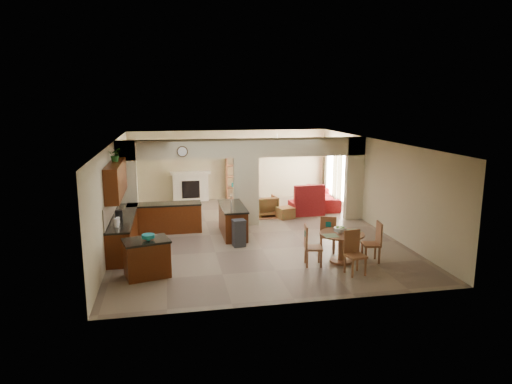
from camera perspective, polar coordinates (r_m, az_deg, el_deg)
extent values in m
plane|color=#7A6A55|center=(14.05, -0.55, -5.12)|extent=(10.00, 10.00, 0.00)
plane|color=white|center=(13.51, -0.57, 6.33)|extent=(10.00, 10.00, 0.00)
plane|color=#C4B78F|center=(18.58, -3.33, 3.40)|extent=(8.00, 0.00, 8.00)
plane|color=#C4B78F|center=(8.98, 5.21, -5.53)|extent=(8.00, 0.00, 8.00)
plane|color=#C4B78F|center=(13.59, -17.39, -0.14)|extent=(0.00, 10.00, 10.00)
plane|color=#C4B78F|center=(14.94, 14.71, 1.03)|extent=(0.00, 10.00, 10.00)
cube|color=#C4B78F|center=(14.54, -15.79, 0.69)|extent=(0.60, 0.25, 2.80)
cube|color=#C4B78F|center=(14.73, -1.25, 0.08)|extent=(0.80, 0.25, 2.20)
cube|color=#C4B78F|center=(15.71, 12.17, 1.66)|extent=(0.60, 0.25, 2.80)
cube|color=#C4B78F|center=(14.52, -1.28, 5.50)|extent=(8.00, 0.25, 0.60)
cube|color=#3F1607|center=(13.01, -16.20, -4.98)|extent=(0.60, 3.20, 0.86)
cube|color=black|center=(12.89, -16.31, -3.04)|extent=(0.62, 3.22, 0.05)
cube|color=tan|center=(12.85, -17.63, -1.72)|extent=(0.02, 3.20, 0.55)
cube|color=#3F1607|center=(14.27, -11.31, -3.29)|extent=(2.20, 0.60, 0.86)
cube|color=black|center=(14.16, -11.38, -1.51)|extent=(2.22, 0.62, 0.05)
cube|color=#3F1607|center=(12.69, -17.11, 1.47)|extent=(0.35, 2.40, 0.90)
cube|color=#3F1607|center=(13.74, -2.94, -3.65)|extent=(0.65, 1.80, 0.86)
cube|color=black|center=(13.63, -2.96, -1.80)|extent=(0.70, 1.85, 0.05)
cube|color=silver|center=(12.93, -2.42, -4.66)|extent=(0.58, 0.04, 0.70)
cylinder|color=#452F17|center=(14.18, -9.20, 5.01)|extent=(0.34, 0.03, 0.34)
cube|color=#9A5738|center=(16.26, 2.29, -2.78)|extent=(1.60, 1.30, 0.01)
cube|color=white|center=(18.43, -8.17, 0.55)|extent=(1.40, 0.28, 1.10)
cube|color=black|center=(18.30, -8.14, 0.31)|extent=(0.70, 0.04, 0.70)
cube|color=white|center=(18.30, -8.22, 2.38)|extent=(1.60, 0.35, 0.10)
cube|color=#965B33|center=(18.53, -2.17, 1.82)|extent=(1.00, 0.32, 1.80)
cube|color=white|center=(17.03, 11.28, 1.77)|extent=(0.02, 0.90, 1.90)
cube|color=white|center=(18.60, 9.32, 2.65)|extent=(0.02, 0.90, 1.90)
cube|color=white|center=(17.84, 10.24, 1.75)|extent=(0.02, 0.70, 2.10)
cube|color=#41221A|center=(16.47, 11.93, 1.41)|extent=(0.10, 0.28, 2.30)
cube|color=#41221A|center=(17.57, 10.43, 2.09)|extent=(0.10, 0.28, 2.30)
cube|color=#41221A|center=(18.03, 9.86, 2.35)|extent=(0.10, 0.28, 2.30)
cube|color=#41221A|center=(19.14, 8.60, 2.92)|extent=(0.10, 0.28, 2.30)
cylinder|color=white|center=(16.77, 2.66, 6.51)|extent=(1.00, 1.00, 0.10)
cube|color=#3F1607|center=(10.89, -13.48, -8.16)|extent=(1.10, 0.89, 0.83)
cube|color=black|center=(10.75, -13.59, -5.94)|extent=(1.16, 0.95, 0.05)
cylinder|color=#127B81|center=(10.67, -13.32, -5.54)|extent=(0.30, 0.30, 0.14)
cube|color=#303032|center=(12.71, -2.15, -5.28)|extent=(0.37, 0.33, 0.70)
cylinder|color=#965B33|center=(11.58, 10.69, -5.17)|extent=(1.11, 1.11, 0.04)
cylinder|color=#965B33|center=(11.69, 10.63, -6.85)|extent=(0.16, 0.16, 0.72)
cylinder|color=#965B33|center=(11.80, 10.56, -8.46)|extent=(0.56, 0.56, 0.06)
cylinder|color=#61B025|center=(11.54, 10.47, -4.69)|extent=(0.31, 0.31, 0.17)
imported|color=maroon|center=(17.60, 8.30, -0.63)|extent=(2.50, 1.26, 0.70)
cube|color=maroon|center=(16.39, 6.28, -1.96)|extent=(1.14, 0.95, 0.44)
imported|color=#9B321C|center=(16.04, 1.22, -1.71)|extent=(0.82, 0.84, 0.70)
cube|color=#9B321C|center=(15.74, 3.68, -2.59)|extent=(0.63, 0.63, 0.38)
imported|color=#144512|center=(12.83, -17.18, 4.46)|extent=(0.34, 0.30, 0.38)
cube|color=#965B33|center=(12.37, 8.94, -5.41)|extent=(0.53, 0.53, 0.05)
cube|color=#965B33|center=(12.61, 9.65, -6.20)|extent=(0.04, 0.04, 0.44)
cube|color=#965B33|center=(12.60, 8.10, -6.17)|extent=(0.04, 0.04, 0.44)
cube|color=#965B33|center=(12.29, 9.73, -6.68)|extent=(0.04, 0.04, 0.44)
cube|color=#965B33|center=(12.27, 8.14, -6.65)|extent=(0.04, 0.04, 0.44)
cube|color=#965B33|center=(12.11, 9.02, -4.31)|extent=(0.41, 0.16, 0.55)
cube|color=#127B81|center=(12.06, 9.03, -4.03)|extent=(0.14, 0.05, 0.14)
cube|color=#965B33|center=(11.86, 14.17, -6.37)|extent=(0.48, 0.48, 0.05)
cube|color=#965B33|center=(12.04, 13.11, -7.20)|extent=(0.04, 0.04, 0.44)
cube|color=#965B33|center=(11.73, 13.55, -7.73)|extent=(0.04, 0.04, 0.44)
cube|color=#965B33|center=(12.14, 14.67, -7.13)|extent=(0.04, 0.04, 0.44)
cube|color=#965B33|center=(11.83, 15.15, -7.65)|extent=(0.04, 0.04, 0.44)
cube|color=#965B33|center=(11.83, 15.13, -4.95)|extent=(0.10, 0.42, 0.55)
cube|color=#127B81|center=(11.82, 15.26, -4.62)|extent=(0.03, 0.14, 0.14)
cube|color=#965B33|center=(10.95, 12.33, -7.81)|extent=(0.48, 0.48, 0.05)
cube|color=#965B33|center=(10.81, 11.99, -9.35)|extent=(0.04, 0.04, 0.44)
cube|color=#965B33|center=(10.98, 13.51, -9.08)|extent=(0.04, 0.04, 0.44)
cube|color=#965B33|center=(11.08, 11.05, -8.79)|extent=(0.04, 0.04, 0.44)
cube|color=#965B33|center=(11.25, 12.55, -8.53)|extent=(0.04, 0.04, 0.44)
cube|color=#965B33|center=(11.01, 11.87, -6.04)|extent=(0.42, 0.11, 0.55)
cube|color=#127B81|center=(11.01, 11.81, -5.65)|extent=(0.14, 0.03, 0.14)
cube|color=#965B33|center=(11.34, 7.18, -6.95)|extent=(0.48, 0.48, 0.05)
cube|color=#965B33|center=(11.28, 8.14, -8.31)|extent=(0.04, 0.04, 0.44)
cube|color=#965B33|center=(11.59, 7.87, -7.74)|extent=(0.04, 0.04, 0.44)
cube|color=#965B33|center=(11.23, 6.42, -8.36)|extent=(0.04, 0.04, 0.44)
cube|color=#965B33|center=(11.55, 6.19, -7.78)|extent=(0.04, 0.04, 0.44)
cube|color=#965B33|center=(11.22, 6.26, -5.52)|extent=(0.11, 0.42, 0.55)
cube|color=#127B81|center=(11.19, 6.14, -5.18)|extent=(0.03, 0.14, 0.14)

